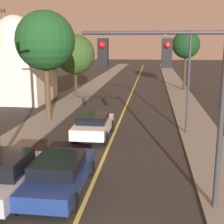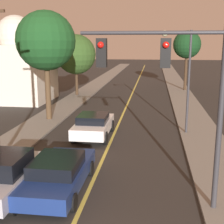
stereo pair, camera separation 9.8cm
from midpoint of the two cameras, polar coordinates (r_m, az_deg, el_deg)
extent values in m
cube|color=#2D2B28|center=(42.07, 4.52, 5.03)|extent=(8.05, 80.00, 0.01)
cube|color=#D1C14C|center=(42.07, 4.52, 5.04)|extent=(0.16, 76.00, 0.00)
cube|color=gray|center=(42.67, -2.60, 5.24)|extent=(2.50, 80.00, 0.12)
cube|color=gray|center=(42.11, 11.73, 4.89)|extent=(2.50, 80.00, 0.12)
cube|color=navy|center=(12.19, -9.44, -11.32)|extent=(1.90, 4.69, 0.56)
cube|color=black|center=(11.82, -9.80, -9.40)|extent=(1.67, 2.11, 0.47)
cylinder|color=black|center=(13.83, -11.25, -9.68)|extent=(0.22, 0.62, 0.62)
cylinder|color=black|center=(13.38, -3.80, -10.24)|extent=(0.22, 0.62, 0.62)
cylinder|color=black|center=(11.38, -16.09, -15.03)|extent=(0.22, 0.62, 0.62)
cylinder|color=black|center=(10.83, -6.97, -16.11)|extent=(0.22, 0.62, 0.62)
cube|color=white|center=(18.50, -3.22, -2.58)|extent=(1.88, 4.27, 0.60)
cube|color=black|center=(18.20, -3.34, -1.14)|extent=(1.65, 1.92, 0.44)
cylinder|color=black|center=(20.00, -5.01, -2.33)|extent=(0.22, 0.73, 0.73)
cylinder|color=black|center=(19.69, 0.07, -2.52)|extent=(0.22, 0.73, 0.73)
cylinder|color=black|center=(17.53, -6.90, -4.53)|extent=(0.22, 0.73, 0.73)
cylinder|color=black|center=(17.18, -1.10, -4.79)|extent=(0.22, 0.73, 0.73)
cube|color=#A5A8B2|center=(12.27, -18.40, -11.39)|extent=(1.75, 4.22, 0.63)
cube|color=black|center=(11.90, -18.97, -8.89)|extent=(1.54, 1.90, 0.64)
cylinder|color=black|center=(13.82, -19.07, -10.10)|extent=(0.22, 0.65, 0.65)
cylinder|color=black|center=(13.18, -12.48, -10.81)|extent=(0.22, 0.65, 0.65)
cylinder|color=black|center=(11.02, -17.30, -16.00)|extent=(0.22, 0.65, 0.65)
cylinder|color=#333338|center=(10.38, 19.38, -1.60)|extent=(0.18, 0.18, 5.92)
cylinder|color=#333338|center=(9.87, 7.54, 14.18)|extent=(4.41, 0.12, 0.12)
cube|color=black|center=(9.87, 10.04, 10.56)|extent=(0.32, 0.28, 0.90)
sphere|color=red|center=(9.69, 10.14, 11.99)|extent=(0.20, 0.20, 0.20)
cube|color=black|center=(10.00, -1.61, 10.76)|extent=(0.32, 0.28, 0.90)
sphere|color=red|center=(9.81, -1.80, 12.17)|extent=(0.20, 0.20, 0.20)
cylinder|color=#333338|center=(19.09, 13.97, 5.20)|extent=(0.14, 0.14, 6.09)
cylinder|color=#333338|center=(18.89, 12.13, 14.03)|extent=(1.49, 0.09, 0.09)
sphere|color=beige|center=(18.85, 9.80, 13.97)|extent=(0.36, 0.36, 0.36)
cylinder|color=#4C3823|center=(22.57, -11.51, 3.82)|extent=(0.39, 0.39, 4.07)
sphere|color=#19471E|center=(22.32, -11.91, 12.64)|extent=(4.08, 4.08, 4.08)
cylinder|color=#3D2B1C|center=(32.95, -6.40, 5.54)|extent=(0.30, 0.30, 2.78)
sphere|color=#2D4C1E|center=(32.73, -6.52, 10.43)|extent=(4.07, 4.07, 4.07)
cylinder|color=#3D2B1C|center=(37.22, 13.39, 7.09)|extent=(0.32, 0.32, 4.07)
sphere|color=#143819|center=(37.07, 13.64, 11.91)|extent=(3.13, 3.13, 3.13)
cube|color=beige|center=(31.16, -16.66, 6.80)|extent=(5.91, 5.91, 5.28)
sphere|color=beige|center=(31.04, -17.09, 13.42)|extent=(3.49, 3.49, 3.49)
camera|label=1|loc=(0.05, -89.84, 0.03)|focal=50.00mm
camera|label=2|loc=(0.05, 90.16, -0.03)|focal=50.00mm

